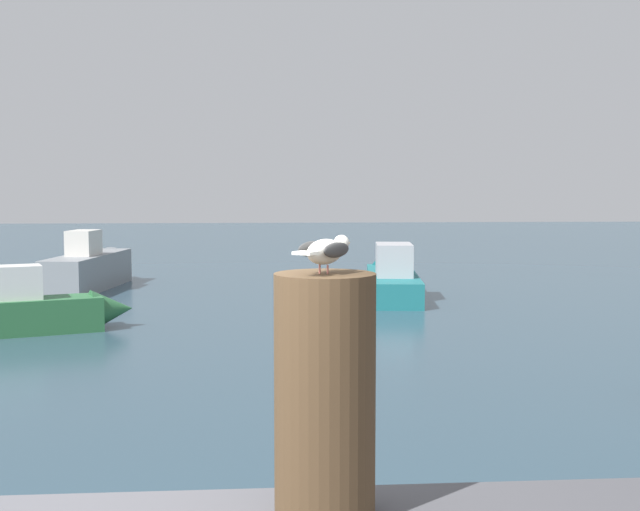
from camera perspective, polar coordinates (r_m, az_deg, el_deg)
mooring_post at (r=3.32m, az=0.34°, el=-9.61°), size 0.40×0.40×0.97m
seagull at (r=3.24m, az=0.40°, el=0.35°), size 0.26×0.35×0.14m
boat_grey at (r=22.78m, az=-15.40°, el=-0.83°), size 1.67×5.15×1.57m
boat_teal at (r=20.75m, az=4.96°, el=-1.54°), size 1.73×5.68×1.54m
boat_green at (r=16.03m, az=-18.90°, el=-3.58°), size 3.56×1.96×1.29m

